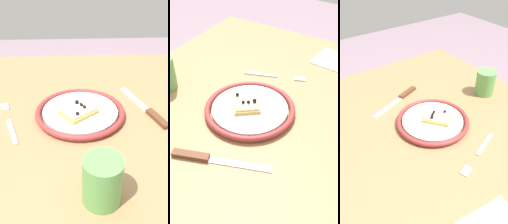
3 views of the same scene
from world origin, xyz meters
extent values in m
cube|color=#936D47|center=(0.00, 0.00, 0.75)|extent=(1.02, 0.88, 0.03)
cylinder|color=#4C4742|center=(0.45, -0.38, 0.37)|extent=(0.05, 0.05, 0.74)
cylinder|color=white|center=(0.02, -0.01, 0.78)|extent=(0.21, 0.21, 0.02)
torus|color=maroon|center=(0.02, -0.01, 0.78)|extent=(0.25, 0.25, 0.02)
cube|color=tan|center=(0.01, -0.03, 0.79)|extent=(0.12, 0.11, 0.01)
cube|color=beige|center=(0.01, -0.03, 0.80)|extent=(0.10, 0.10, 0.01)
sphere|color=black|center=(0.02, -0.01, 0.81)|extent=(0.01, 0.01, 0.01)
sphere|color=black|center=(0.01, 0.00, 0.81)|extent=(0.01, 0.01, 0.01)
sphere|color=black|center=(0.03, -0.02, 0.81)|extent=(0.01, 0.01, 0.01)
sphere|color=black|center=(0.01, -0.06, 0.81)|extent=(0.01, 0.01, 0.01)
cube|color=silver|center=(0.19, 0.07, 0.77)|extent=(0.07, 0.15, 0.00)
cube|color=#59331E|center=(0.23, -0.04, 0.78)|extent=(0.05, 0.09, 0.01)
cube|color=silver|center=(-0.16, -0.08, 0.77)|extent=(0.05, 0.11, 0.00)
cube|color=silver|center=(-0.20, 0.04, 0.77)|extent=(0.03, 0.04, 0.00)
cylinder|color=#599E4C|center=(0.05, -0.30, 0.82)|extent=(0.08, 0.08, 0.10)
camera|label=1|loc=(0.00, -0.64, 1.20)|focal=42.95mm
camera|label=2|loc=(0.55, 0.32, 1.30)|focal=47.33mm
camera|label=3|loc=(-0.50, 0.40, 1.32)|focal=39.72mm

